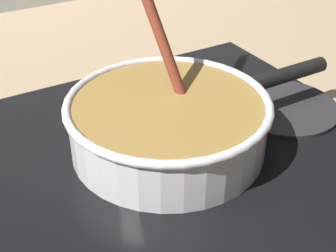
{
  "coord_description": "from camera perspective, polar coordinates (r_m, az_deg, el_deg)",
  "views": [
    {
      "loc": [
        -0.1,
        -0.31,
        0.37
      ],
      "look_at": [
        0.15,
        0.12,
        0.05
      ],
      "focal_mm": 50.41,
      "sensor_mm": 36.0,
      "label": 1
    }
  ],
  "objects": [
    {
      "name": "hob_plate",
      "position": [
        0.62,
        0.0,
        -3.08
      ],
      "size": [
        0.56,
        0.48,
        0.01
      ],
      "primitive_type": "cube",
      "color": "black",
      "rests_on": "ground"
    },
    {
      "name": "cooking_pan",
      "position": [
        0.6,
        0.11,
        0.53
      ],
      "size": [
        0.39,
        0.27,
        0.32
      ],
      "color": "silver",
      "rests_on": "hob_plate"
    },
    {
      "name": "burner_ring",
      "position": [
        0.61,
        0.0,
        -2.32
      ],
      "size": [
        0.16,
        0.16,
        0.01
      ],
      "primitive_type": "torus",
      "color": "#592D0C",
      "rests_on": "hob_plate"
    },
    {
      "name": "spare_burner",
      "position": [
        0.72,
        13.67,
        2.27
      ],
      "size": [
        0.16,
        0.16,
        0.01
      ],
      "primitive_type": "cylinder",
      "color": "#262628",
      "rests_on": "hob_plate"
    }
  ]
}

